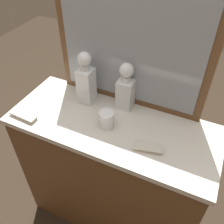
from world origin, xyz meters
name	(u,v)px	position (x,y,z in m)	size (l,w,h in m)	color
ground_plane	(112,210)	(0.00, 0.00, 0.00)	(6.00, 6.00, 0.00)	#2D2319
dresser	(112,175)	(0.00, 0.00, 0.47)	(1.11, 0.46, 0.93)	brown
dresser_mirror	(131,38)	(0.00, 0.21, 1.32)	(0.82, 0.03, 0.77)	brown
crystal_decanter_right	(126,90)	(0.01, 0.16, 1.04)	(0.09, 0.09, 0.27)	white
crystal_decanter_rear	(86,83)	(-0.21, 0.11, 1.06)	(0.08, 0.08, 0.31)	white
crystal_tumbler_right	(107,120)	(-0.02, -0.03, 0.97)	(0.08, 0.08, 0.09)	white
silver_brush_right	(23,115)	(-0.45, -0.16, 0.95)	(0.16, 0.06, 0.02)	#B7A88C
silver_brush_front	(148,147)	(0.22, -0.08, 0.95)	(0.14, 0.08, 0.02)	#B7A88C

